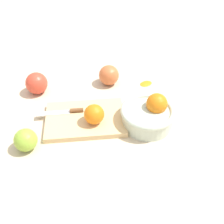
{
  "coord_description": "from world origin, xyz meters",
  "views": [
    {
      "loc": [
        0.03,
        0.78,
        0.62
      ],
      "look_at": [
        -0.03,
        0.1,
        0.04
      ],
      "focal_mm": 44.44,
      "sensor_mm": 36.0,
      "label": 1
    }
  ],
  "objects": [
    {
      "name": "knife",
      "position": [
        0.12,
        0.06,
        0.02
      ],
      "size": [
        0.16,
        0.02,
        0.01
      ],
      "color": "silver",
      "rests_on": "cutting_board"
    },
    {
      "name": "bowl",
      "position": [
        -0.14,
        0.12,
        0.04
      ],
      "size": [
        0.18,
        0.18,
        0.1
      ],
      "color": "beige",
      "rests_on": "ground_plane"
    },
    {
      "name": "orange_on_board",
      "position": [
        0.03,
        0.12,
        0.05
      ],
      "size": [
        0.06,
        0.06,
        0.06
      ],
      "primitive_type": "sphere",
      "color": "orange",
      "rests_on": "cutting_board"
    },
    {
      "name": "citrus_peel",
      "position": [
        -0.17,
        -0.11,
        0.0
      ],
      "size": [
        0.06,
        0.06,
        0.01
      ],
      "primitive_type": "ellipsoid",
      "rotation": [
        0.0,
        0.0,
        3.67
      ],
      "color": "orange",
      "rests_on": "ground_plane"
    },
    {
      "name": "cutting_board",
      "position": [
        0.06,
        0.09,
        0.01
      ],
      "size": [
        0.26,
        0.19,
        0.02
      ],
      "primitive_type": "cube",
      "rotation": [
        0.0,
        0.0,
        0.03
      ],
      "color": "#DBB77F",
      "rests_on": "ground_plane"
    },
    {
      "name": "apple_back_right",
      "position": [
        0.23,
        0.2,
        0.03
      ],
      "size": [
        0.07,
        0.07,
        0.07
      ],
      "primitive_type": "sphere",
      "color": "#8EB738",
      "rests_on": "ground_plane"
    },
    {
      "name": "apple_front_right",
      "position": [
        0.24,
        -0.09,
        0.04
      ],
      "size": [
        0.08,
        0.08,
        0.08
      ],
      "primitive_type": "sphere",
      "color": "#D6422D",
      "rests_on": "ground_plane"
    },
    {
      "name": "apple_front_left",
      "position": [
        -0.03,
        -0.12,
        0.04
      ],
      "size": [
        0.08,
        0.08,
        0.08
      ],
      "primitive_type": "sphere",
      "color": "#CC6638",
      "rests_on": "ground_plane"
    },
    {
      "name": "ground_plane",
      "position": [
        0.0,
        0.0,
        0.0
      ],
      "size": [
        2.4,
        2.4,
        0.0
      ],
      "primitive_type": "plane",
      "color": "beige"
    }
  ]
}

